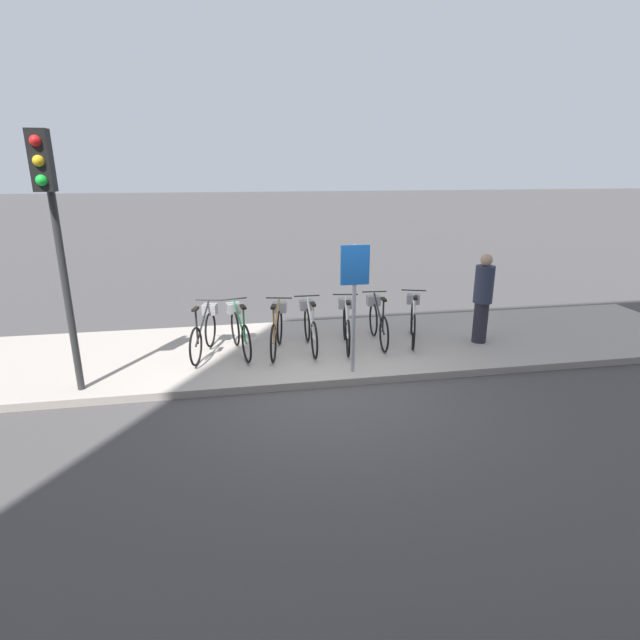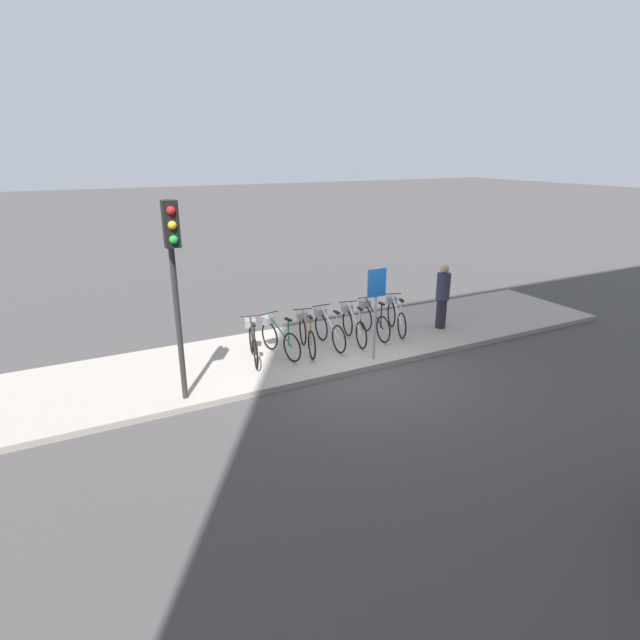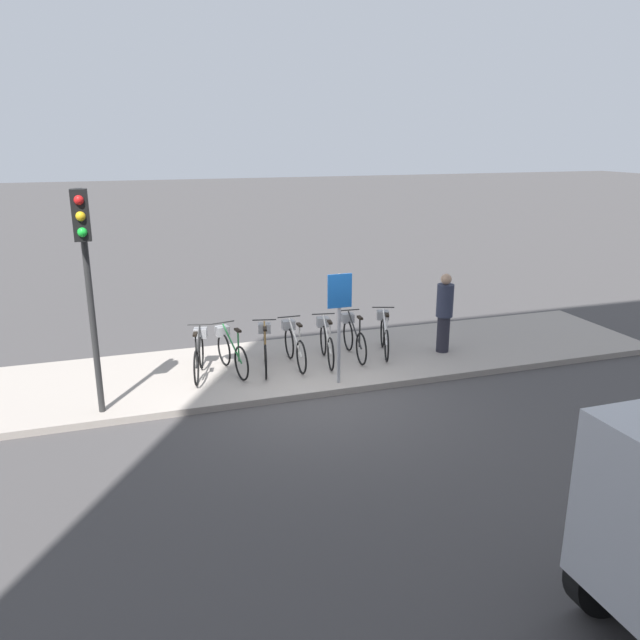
{
  "view_description": "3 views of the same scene",
  "coord_description": "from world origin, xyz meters",
  "px_view_note": "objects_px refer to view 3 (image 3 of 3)",
  "views": [
    {
      "loc": [
        -1.35,
        -6.82,
        3.24
      ],
      "look_at": [
        -0.0,
        0.6,
        0.9
      ],
      "focal_mm": 28.0,
      "sensor_mm": 36.0,
      "label": 1
    },
    {
      "loc": [
        -5.15,
        -8.07,
        4.42
      ],
      "look_at": [
        -0.57,
        0.84,
        1.01
      ],
      "focal_mm": 28.0,
      "sensor_mm": 36.0,
      "label": 2
    },
    {
      "loc": [
        -3.18,
        -9.57,
        4.4
      ],
      "look_at": [
        0.35,
        1.02,
        1.11
      ],
      "focal_mm": 35.0,
      "sensor_mm": 36.0,
      "label": 3
    }
  ],
  "objects_px": {
    "traffic_light": "(85,257)",
    "parked_bicycle_5": "(353,336)",
    "parked_bicycle_2": "(265,347)",
    "parked_bicycle_3": "(294,343)",
    "parked_bicycle_6": "(384,333)",
    "sign_post": "(339,309)",
    "parked_bicycle_0": "(199,353)",
    "parked_bicycle_1": "(230,350)",
    "pedestrian": "(444,311)",
    "parked_bicycle_4": "(326,340)"
  },
  "relations": [
    {
      "from": "parked_bicycle_2",
      "to": "pedestrian",
      "type": "relative_size",
      "value": 0.91
    },
    {
      "from": "parked_bicycle_1",
      "to": "sign_post",
      "type": "height_order",
      "value": "sign_post"
    },
    {
      "from": "parked_bicycle_3",
      "to": "sign_post",
      "type": "distance_m",
      "value": 1.61
    },
    {
      "from": "pedestrian",
      "to": "parked_bicycle_5",
      "type": "bearing_deg",
      "value": 169.5
    },
    {
      "from": "parked_bicycle_3",
      "to": "traffic_light",
      "type": "bearing_deg",
      "value": -160.79
    },
    {
      "from": "parked_bicycle_0",
      "to": "pedestrian",
      "type": "relative_size",
      "value": 0.91
    },
    {
      "from": "parked_bicycle_1",
      "to": "parked_bicycle_4",
      "type": "relative_size",
      "value": 1.0
    },
    {
      "from": "parked_bicycle_2",
      "to": "parked_bicycle_5",
      "type": "relative_size",
      "value": 0.98
    },
    {
      "from": "traffic_light",
      "to": "parked_bicycle_1",
      "type": "bearing_deg",
      "value": 28.51
    },
    {
      "from": "parked_bicycle_4",
      "to": "traffic_light",
      "type": "relative_size",
      "value": 0.42
    },
    {
      "from": "parked_bicycle_0",
      "to": "traffic_light",
      "type": "height_order",
      "value": "traffic_light"
    },
    {
      "from": "parked_bicycle_0",
      "to": "pedestrian",
      "type": "xyz_separation_m",
      "value": [
        4.95,
        -0.29,
        0.44
      ]
    },
    {
      "from": "parked_bicycle_1",
      "to": "parked_bicycle_5",
      "type": "relative_size",
      "value": 0.99
    },
    {
      "from": "traffic_light",
      "to": "sign_post",
      "type": "height_order",
      "value": "traffic_light"
    },
    {
      "from": "parked_bicycle_1",
      "to": "parked_bicycle_2",
      "type": "relative_size",
      "value": 1.0
    },
    {
      "from": "parked_bicycle_3",
      "to": "traffic_light",
      "type": "xyz_separation_m",
      "value": [
        -3.56,
        -1.24,
        2.14
      ]
    },
    {
      "from": "parked_bicycle_1",
      "to": "traffic_light",
      "type": "bearing_deg",
      "value": -151.49
    },
    {
      "from": "parked_bicycle_2",
      "to": "traffic_light",
      "type": "distance_m",
      "value": 3.86
    },
    {
      "from": "parked_bicycle_0",
      "to": "parked_bicycle_6",
      "type": "xyz_separation_m",
      "value": [
        3.77,
        0.04,
        0.0
      ]
    },
    {
      "from": "pedestrian",
      "to": "parked_bicycle_3",
      "type": "bearing_deg",
      "value": 175.29
    },
    {
      "from": "parked_bicycle_3",
      "to": "parked_bicycle_4",
      "type": "relative_size",
      "value": 1.01
    },
    {
      "from": "pedestrian",
      "to": "sign_post",
      "type": "distance_m",
      "value": 2.84
    },
    {
      "from": "parked_bicycle_4",
      "to": "sign_post",
      "type": "relative_size",
      "value": 0.75
    },
    {
      "from": "pedestrian",
      "to": "parked_bicycle_4",
      "type": "bearing_deg",
      "value": 174.47
    },
    {
      "from": "sign_post",
      "to": "parked_bicycle_3",
      "type": "bearing_deg",
      "value": 112.64
    },
    {
      "from": "parked_bicycle_6",
      "to": "parked_bicycle_0",
      "type": "bearing_deg",
      "value": -179.34
    },
    {
      "from": "traffic_light",
      "to": "parked_bicycle_5",
      "type": "bearing_deg",
      "value": 15.35
    },
    {
      "from": "parked_bicycle_6",
      "to": "sign_post",
      "type": "bearing_deg",
      "value": -138.92
    },
    {
      "from": "sign_post",
      "to": "parked_bicycle_1",
      "type": "bearing_deg",
      "value": 145.02
    },
    {
      "from": "parked_bicycle_5",
      "to": "traffic_light",
      "type": "height_order",
      "value": "traffic_light"
    },
    {
      "from": "pedestrian",
      "to": "sign_post",
      "type": "xyz_separation_m",
      "value": [
        -2.63,
        -0.93,
        0.51
      ]
    },
    {
      "from": "parked_bicycle_0",
      "to": "parked_bicycle_1",
      "type": "xyz_separation_m",
      "value": [
        0.58,
        -0.01,
        0.0
      ]
    },
    {
      "from": "parked_bicycle_6",
      "to": "pedestrian",
      "type": "bearing_deg",
      "value": -15.8
    },
    {
      "from": "parked_bicycle_2",
      "to": "parked_bicycle_4",
      "type": "distance_m",
      "value": 1.24
    },
    {
      "from": "parked_bicycle_4",
      "to": "traffic_light",
      "type": "distance_m",
      "value": 4.89
    },
    {
      "from": "parked_bicycle_1",
      "to": "parked_bicycle_2",
      "type": "xyz_separation_m",
      "value": [
        0.65,
        -0.07,
        0.0
      ]
    },
    {
      "from": "parked_bicycle_1",
      "to": "parked_bicycle_3",
      "type": "relative_size",
      "value": 0.99
    },
    {
      "from": "parked_bicycle_0",
      "to": "parked_bicycle_2",
      "type": "height_order",
      "value": "same"
    },
    {
      "from": "parked_bicycle_0",
      "to": "parked_bicycle_1",
      "type": "relative_size",
      "value": 0.99
    },
    {
      "from": "parked_bicycle_6",
      "to": "sign_post",
      "type": "height_order",
      "value": "sign_post"
    },
    {
      "from": "parked_bicycle_2",
      "to": "parked_bicycle_3",
      "type": "height_order",
      "value": "same"
    },
    {
      "from": "traffic_light",
      "to": "parked_bicycle_3",
      "type": "bearing_deg",
      "value": 19.21
    },
    {
      "from": "parked_bicycle_1",
      "to": "parked_bicycle_6",
      "type": "relative_size",
      "value": 1.03
    },
    {
      "from": "parked_bicycle_0",
      "to": "parked_bicycle_6",
      "type": "bearing_deg",
      "value": 0.66
    },
    {
      "from": "traffic_light",
      "to": "parked_bicycle_0",
      "type": "bearing_deg",
      "value": 36.17
    },
    {
      "from": "parked_bicycle_1",
      "to": "parked_bicycle_5",
      "type": "xyz_separation_m",
      "value": [
        2.51,
        0.06,
        0.0
      ]
    },
    {
      "from": "parked_bicycle_3",
      "to": "parked_bicycle_5",
      "type": "relative_size",
      "value": 1.0
    },
    {
      "from": "parked_bicycle_5",
      "to": "pedestrian",
      "type": "relative_size",
      "value": 0.93
    },
    {
      "from": "parked_bicycle_0",
      "to": "parked_bicycle_5",
      "type": "distance_m",
      "value": 3.09
    },
    {
      "from": "parked_bicycle_4",
      "to": "sign_post",
      "type": "distance_m",
      "value": 1.52
    }
  ]
}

